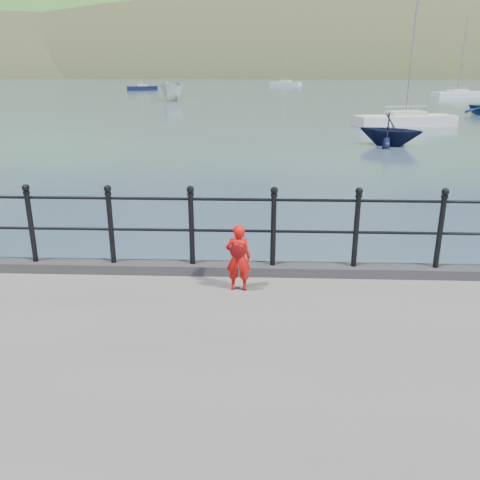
{
  "coord_description": "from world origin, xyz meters",
  "views": [
    {
      "loc": [
        0.41,
        -7.21,
        3.97
      ],
      "look_at": [
        0.11,
        -0.2,
        1.55
      ],
      "focal_mm": 38.0,
      "sensor_mm": 36.0,
      "label": 1
    }
  ],
  "objects_px": {
    "sailboat_deep": "(285,84)",
    "sailboat_near": "(405,121)",
    "launch_navy": "(391,129)",
    "sailboat_left": "(142,88)",
    "launch_white": "(172,91)",
    "railing": "(232,221)",
    "sailboat_far": "(457,95)",
    "child": "(238,257)"
  },
  "relations": [
    {
      "from": "launch_white",
      "to": "sailboat_left",
      "type": "relative_size",
      "value": 0.82
    },
    {
      "from": "sailboat_deep",
      "to": "sailboat_near",
      "type": "xyz_separation_m",
      "value": [
        5.11,
        -73.06,
        -0.0
      ]
    },
    {
      "from": "launch_white",
      "to": "sailboat_near",
      "type": "height_order",
      "value": "sailboat_near"
    },
    {
      "from": "railing",
      "to": "child",
      "type": "distance_m",
      "value": 0.69
    },
    {
      "from": "child",
      "to": "sailboat_near",
      "type": "relative_size",
      "value": 0.1
    },
    {
      "from": "sailboat_left",
      "to": "sailboat_far",
      "type": "bearing_deg",
      "value": -43.7
    },
    {
      "from": "child",
      "to": "launch_navy",
      "type": "height_order",
      "value": "child"
    },
    {
      "from": "railing",
      "to": "sailboat_far",
      "type": "relative_size",
      "value": 1.8
    },
    {
      "from": "railing",
      "to": "child",
      "type": "relative_size",
      "value": 19.1
    },
    {
      "from": "launch_white",
      "to": "railing",
      "type": "bearing_deg",
      "value": -74.84
    },
    {
      "from": "railing",
      "to": "sailboat_near",
      "type": "relative_size",
      "value": 1.91
    },
    {
      "from": "railing",
      "to": "sailboat_left",
      "type": "bearing_deg",
      "value": 103.68
    },
    {
      "from": "sailboat_deep",
      "to": "sailboat_left",
      "type": "distance_m",
      "value": 33.4
    },
    {
      "from": "launch_white",
      "to": "launch_navy",
      "type": "distance_m",
      "value": 38.12
    },
    {
      "from": "railing",
      "to": "sailboat_left",
      "type": "relative_size",
      "value": 2.56
    },
    {
      "from": "sailboat_left",
      "to": "sailboat_near",
      "type": "relative_size",
      "value": 0.75
    },
    {
      "from": "launch_navy",
      "to": "child",
      "type": "bearing_deg",
      "value": -169.97
    },
    {
      "from": "child",
      "to": "sailboat_far",
      "type": "height_order",
      "value": "sailboat_far"
    },
    {
      "from": "launch_navy",
      "to": "sailboat_far",
      "type": "relative_size",
      "value": 0.32
    },
    {
      "from": "launch_navy",
      "to": "sailboat_left",
      "type": "xyz_separation_m",
      "value": [
        -26.47,
        59.94,
        -0.5
      ]
    },
    {
      "from": "railing",
      "to": "sailboat_deep",
      "type": "distance_m",
      "value": 102.45
    },
    {
      "from": "sailboat_far",
      "to": "sailboat_near",
      "type": "distance_m",
      "value": 36.92
    },
    {
      "from": "child",
      "to": "sailboat_deep",
      "type": "height_order",
      "value": "sailboat_deep"
    },
    {
      "from": "railing",
      "to": "launch_white",
      "type": "bearing_deg",
      "value": 100.59
    },
    {
      "from": "railing",
      "to": "sailboat_far",
      "type": "bearing_deg",
      "value": 67.58
    },
    {
      "from": "launch_navy",
      "to": "launch_white",
      "type": "bearing_deg",
      "value": 55.58
    },
    {
      "from": "child",
      "to": "sailboat_far",
      "type": "distance_m",
      "value": 68.37
    },
    {
      "from": "railing",
      "to": "sailboat_deep",
      "type": "bearing_deg",
      "value": 87.08
    },
    {
      "from": "launch_navy",
      "to": "sailboat_deep",
      "type": "distance_m",
      "value": 82.53
    },
    {
      "from": "sailboat_deep",
      "to": "sailboat_near",
      "type": "relative_size",
      "value": 1.0
    },
    {
      "from": "child",
      "to": "launch_white",
      "type": "height_order",
      "value": "launch_white"
    },
    {
      "from": "sailboat_near",
      "to": "sailboat_left",
      "type": "bearing_deg",
      "value": 106.7
    },
    {
      "from": "sailboat_left",
      "to": "sailboat_near",
      "type": "bearing_deg",
      "value": -82.62
    },
    {
      "from": "sailboat_near",
      "to": "launch_navy",
      "type": "bearing_deg",
      "value": -122.84
    },
    {
      "from": "sailboat_deep",
      "to": "sailboat_near",
      "type": "bearing_deg",
      "value": -59.38
    },
    {
      "from": "launch_navy",
      "to": "sailboat_left",
      "type": "relative_size",
      "value": 0.45
    },
    {
      "from": "launch_white",
      "to": "sailboat_left",
      "type": "bearing_deg",
      "value": 114.4
    },
    {
      "from": "launch_white",
      "to": "sailboat_near",
      "type": "relative_size",
      "value": 0.61
    },
    {
      "from": "launch_white",
      "to": "child",
      "type": "bearing_deg",
      "value": -74.84
    },
    {
      "from": "sailboat_left",
      "to": "sailboat_far",
      "type": "height_order",
      "value": "sailboat_far"
    },
    {
      "from": "railing",
      "to": "sailboat_left",
      "type": "height_order",
      "value": "sailboat_left"
    },
    {
      "from": "railing",
      "to": "launch_navy",
      "type": "relative_size",
      "value": 5.7
    }
  ]
}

